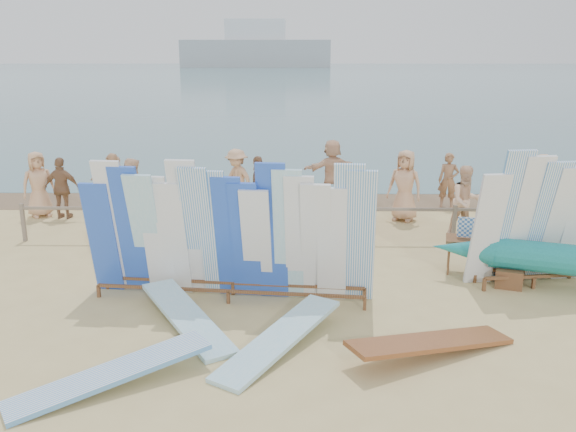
{
  "coord_description": "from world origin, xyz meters",
  "views": [
    {
      "loc": [
        0.35,
        -10.56,
        4.27
      ],
      "look_at": [
        0.18,
        1.59,
        1.01
      ],
      "focal_mm": 38.0,
      "sensor_mm": 36.0,
      "label": 1
    }
  ],
  "objects_px": {
    "beachgoer_11": "(114,183)",
    "flat_board_b": "(279,349)",
    "flat_board_c": "(431,354)",
    "beachgoer_7": "(448,180)",
    "flat_board_e": "(112,386)",
    "beachgoer_5": "(332,170)",
    "beachgoer_8": "(466,201)",
    "stroller": "(337,217)",
    "beachgoer_extra_1": "(62,188)",
    "beachgoer_1": "(113,183)",
    "flat_board_a": "(187,326)",
    "beachgoer_6": "(405,186)",
    "beachgoer_2": "(132,194)",
    "side_surfboard_rack": "(533,225)",
    "beachgoer_4": "(258,186)",
    "beach_chair_left": "(301,218)",
    "vendor_table": "(467,255)",
    "beachgoer_10": "(543,199)",
    "beachgoer_3": "(237,180)",
    "beachgoer_0": "(38,184)",
    "beach_chair_right": "(302,218)",
    "beachgoer_9": "(541,185)"
  },
  "relations": [
    {
      "from": "beach_chair_left",
      "to": "beachgoer_4",
      "type": "height_order",
      "value": "beachgoer_4"
    },
    {
      "from": "side_surfboard_rack",
      "to": "beachgoer_3",
      "type": "xyz_separation_m",
      "value": [
        -6.06,
        5.69,
        -0.33
      ]
    },
    {
      "from": "flat_board_a",
      "to": "beachgoer_6",
      "type": "xyz_separation_m",
      "value": [
        4.59,
        6.5,
        0.93
      ]
    },
    {
      "from": "flat_board_b",
      "to": "beachgoer_7",
      "type": "xyz_separation_m",
      "value": [
        4.55,
        8.68,
        0.78
      ]
    },
    {
      "from": "beachgoer_7",
      "to": "beachgoer_1",
      "type": "height_order",
      "value": "beachgoer_1"
    },
    {
      "from": "side_surfboard_rack",
      "to": "beachgoer_9",
      "type": "distance_m",
      "value": 5.73
    },
    {
      "from": "beachgoer_11",
      "to": "flat_board_b",
      "type": "bearing_deg",
      "value": -27.29
    },
    {
      "from": "beachgoer_9",
      "to": "beachgoer_6",
      "type": "relative_size",
      "value": 0.88
    },
    {
      "from": "beachgoer_extra_1",
      "to": "beachgoer_6",
      "type": "bearing_deg",
      "value": -176.71
    },
    {
      "from": "beach_chair_right",
      "to": "beachgoer_2",
      "type": "distance_m",
      "value": 4.25
    },
    {
      "from": "beach_chair_left",
      "to": "beachgoer_7",
      "type": "relative_size",
      "value": 0.62
    },
    {
      "from": "beach_chair_left",
      "to": "beachgoer_4",
      "type": "bearing_deg",
      "value": 146.15
    },
    {
      "from": "stroller",
      "to": "beachgoer_6",
      "type": "bearing_deg",
      "value": 13.9
    },
    {
      "from": "beachgoer_0",
      "to": "beachgoer_8",
      "type": "bearing_deg",
      "value": -44.42
    },
    {
      "from": "stroller",
      "to": "beachgoer_11",
      "type": "height_order",
      "value": "beachgoer_11"
    },
    {
      "from": "beachgoer_2",
      "to": "stroller",
      "type": "bearing_deg",
      "value": -173.02
    },
    {
      "from": "flat_board_a",
      "to": "vendor_table",
      "type": "bearing_deg",
      "value": -6.21
    },
    {
      "from": "flat_board_c",
      "to": "stroller",
      "type": "height_order",
      "value": "stroller"
    },
    {
      "from": "side_surfboard_rack",
      "to": "beachgoer_4",
      "type": "xyz_separation_m",
      "value": [
        -5.42,
        5.1,
        -0.37
      ]
    },
    {
      "from": "flat_board_e",
      "to": "side_surfboard_rack",
      "type": "bearing_deg",
      "value": 84.89
    },
    {
      "from": "side_surfboard_rack",
      "to": "beach_chair_left",
      "type": "height_order",
      "value": "side_surfboard_rack"
    },
    {
      "from": "flat_board_c",
      "to": "beachgoer_11",
      "type": "bearing_deg",
      "value": 13.7
    },
    {
      "from": "flat_board_a",
      "to": "beachgoer_11",
      "type": "distance_m",
      "value": 8.09
    },
    {
      "from": "flat_board_c",
      "to": "stroller",
      "type": "xyz_separation_m",
      "value": [
        -0.99,
        6.15,
        0.43
      ]
    },
    {
      "from": "flat_board_e",
      "to": "beachgoer_3",
      "type": "height_order",
      "value": "beachgoer_3"
    },
    {
      "from": "flat_board_c",
      "to": "beachgoer_7",
      "type": "relative_size",
      "value": 1.73
    },
    {
      "from": "vendor_table",
      "to": "beachgoer_1",
      "type": "relative_size",
      "value": 0.7
    },
    {
      "from": "beachgoer_7",
      "to": "beachgoer_extra_1",
      "type": "bearing_deg",
      "value": -156.91
    },
    {
      "from": "flat_board_e",
      "to": "beachgoer_extra_1",
      "type": "xyz_separation_m",
      "value": [
        -3.74,
        8.44,
        0.82
      ]
    },
    {
      "from": "beach_chair_left",
      "to": "flat_board_e",
      "type": "bearing_deg",
      "value": -92.87
    },
    {
      "from": "beachgoer_11",
      "to": "flat_board_a",
      "type": "bearing_deg",
      "value": -33.78
    },
    {
      "from": "beach_chair_left",
      "to": "beachgoer_2",
      "type": "distance_m",
      "value": 4.22
    },
    {
      "from": "stroller",
      "to": "beachgoer_extra_1",
      "type": "distance_m",
      "value": 7.3
    },
    {
      "from": "flat_board_e",
      "to": "beachgoer_0",
      "type": "xyz_separation_m",
      "value": [
        -4.44,
        8.62,
        0.88
      ]
    },
    {
      "from": "beachgoer_0",
      "to": "beachgoer_5",
      "type": "distance_m",
      "value": 8.19
    },
    {
      "from": "flat_board_c",
      "to": "beachgoer_7",
      "type": "distance_m",
      "value": 9.16
    },
    {
      "from": "beachgoer_3",
      "to": "beachgoer_7",
      "type": "bearing_deg",
      "value": 42.72
    },
    {
      "from": "beachgoer_7",
      "to": "beachgoer_6",
      "type": "xyz_separation_m",
      "value": [
        -1.48,
        -1.4,
        0.15
      ]
    },
    {
      "from": "beachgoer_4",
      "to": "beachgoer_5",
      "type": "bearing_deg",
      "value": 139.34
    },
    {
      "from": "flat_board_e",
      "to": "stroller",
      "type": "relative_size",
      "value": 2.54
    },
    {
      "from": "beach_chair_left",
      "to": "beachgoer_0",
      "type": "xyz_separation_m",
      "value": [
        -7.0,
        1.12,
        0.6
      ]
    },
    {
      "from": "flat_board_c",
      "to": "flat_board_e",
      "type": "relative_size",
      "value": 1.0
    },
    {
      "from": "stroller",
      "to": "beachgoer_5",
      "type": "height_order",
      "value": "beachgoer_5"
    },
    {
      "from": "beachgoer_5",
      "to": "beachgoer_8",
      "type": "bearing_deg",
      "value": 106.16
    },
    {
      "from": "beachgoer_11",
      "to": "stroller",
      "type": "bearing_deg",
      "value": 12.81
    },
    {
      "from": "beachgoer_8",
      "to": "beachgoer_11",
      "type": "relative_size",
      "value": 1.07
    },
    {
      "from": "flat_board_e",
      "to": "beachgoer_6",
      "type": "distance_m",
      "value": 9.91
    },
    {
      "from": "beachgoer_10",
      "to": "beachgoer_3",
      "type": "height_order",
      "value": "beachgoer_10"
    },
    {
      "from": "flat_board_c",
      "to": "beachgoer_1",
      "type": "distance_m",
      "value": 10.79
    },
    {
      "from": "vendor_table",
      "to": "beachgoer_2",
      "type": "relative_size",
      "value": 0.64
    }
  ]
}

